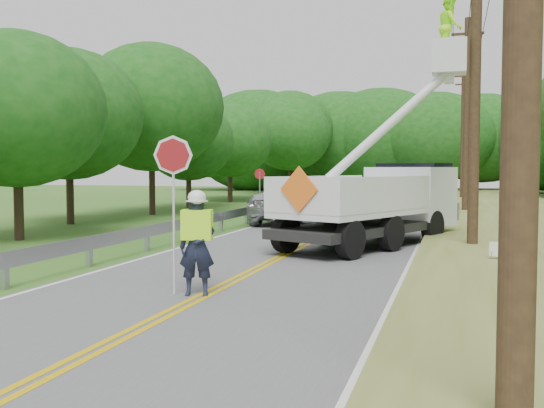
# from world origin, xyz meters

# --- Properties ---
(ground) EXTENTS (140.00, 140.00, 0.00)m
(ground) POSITION_xyz_m (0.00, 0.00, 0.00)
(ground) COLOR #2C5E1D
(ground) RESTS_ON ground
(road) EXTENTS (7.20, 96.00, 0.03)m
(road) POSITION_xyz_m (0.00, 14.00, 0.01)
(road) COLOR #545456
(road) RESTS_ON ground
(guardrail) EXTENTS (0.18, 48.00, 0.77)m
(guardrail) POSITION_xyz_m (-4.02, 14.91, 0.55)
(guardrail) COLOR #989DA1
(guardrail) RESTS_ON ground
(utility_poles) EXTENTS (1.60, 43.30, 10.00)m
(utility_poles) POSITION_xyz_m (5.00, 17.02, 5.27)
(utility_poles) COLOR black
(utility_poles) RESTS_ON ground
(tall_grass_verge) EXTENTS (7.00, 96.00, 0.30)m
(tall_grass_verge) POSITION_xyz_m (7.10, 14.00, 0.15)
(tall_grass_verge) COLOR #596827
(tall_grass_verge) RESTS_ON ground
(treeline_left) EXTENTS (9.46, 53.53, 9.88)m
(treeline_left) POSITION_xyz_m (-10.82, 30.29, 5.16)
(treeline_left) COLOR #332319
(treeline_left) RESTS_ON ground
(treeline_horizon) EXTENTS (55.54, 14.81, 11.54)m
(treeline_horizon) POSITION_xyz_m (0.66, 56.33, 5.50)
(treeline_horizon) COLOR #134911
(treeline_horizon) RESTS_ON ground
(flagger) EXTENTS (1.13, 0.59, 3.01)m
(flagger) POSITION_xyz_m (-0.14, 1.43, 1.09)
(flagger) COLOR #191E33
(flagger) RESTS_ON road
(bucket_truck) EXTENTS (5.32, 7.74, 7.17)m
(bucket_truck) POSITION_xyz_m (2.55, 10.67, 1.61)
(bucket_truck) COLOR black
(bucket_truck) RESTS_ON road
(suv_silver) EXTENTS (3.07, 6.42, 1.77)m
(suv_silver) POSITION_xyz_m (-2.24, 17.44, 0.90)
(suv_silver) COLOR silver
(suv_silver) RESTS_ON road
(suv_darkgrey) EXTENTS (3.91, 6.02, 1.62)m
(suv_darkgrey) POSITION_xyz_m (-1.64, 25.15, 0.83)
(suv_darkgrey) COLOR #35373D
(suv_darkgrey) RESTS_ON road
(stop_sign_permanent) EXTENTS (0.49, 0.19, 2.42)m
(stop_sign_permanent) POSITION_xyz_m (-4.27, 18.50, 1.59)
(stop_sign_permanent) COLOR #989DA1
(stop_sign_permanent) RESTS_ON ground
(yard_sign) EXTENTS (0.49, 0.07, 0.70)m
(yard_sign) POSITION_xyz_m (5.54, 5.97, 0.50)
(yard_sign) COLOR white
(yard_sign) RESTS_ON ground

